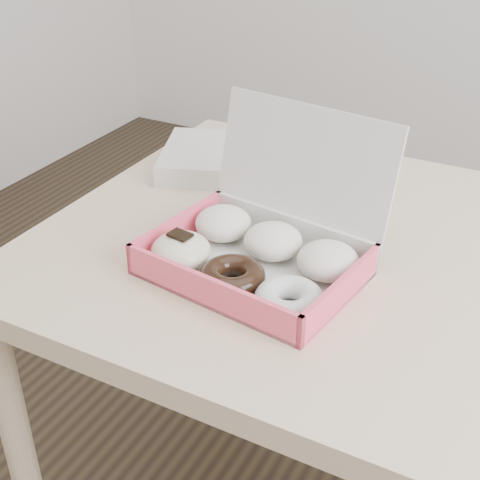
% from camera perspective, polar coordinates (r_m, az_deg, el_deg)
% --- Properties ---
extents(table, '(1.20, 0.80, 0.75)m').
position_cam_1_polar(table, '(1.10, 14.11, -5.48)').
color(table, '#D0B689').
rests_on(table, ground).
extents(donut_box, '(0.34, 0.31, 0.22)m').
position_cam_1_polar(donut_box, '(1.00, 1.61, -0.66)').
color(donut_box, silver).
rests_on(donut_box, table).
extents(newspapers, '(0.32, 0.29, 0.04)m').
position_cam_1_polar(newspapers, '(1.33, -0.85, 6.94)').
color(newspapers, white).
rests_on(newspapers, table).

